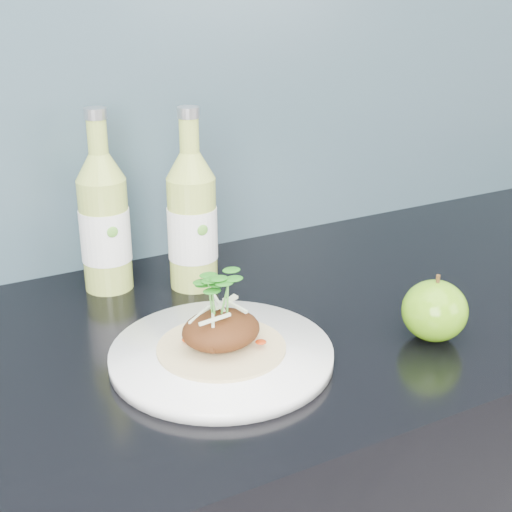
# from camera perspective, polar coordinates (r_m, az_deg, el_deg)

# --- Properties ---
(subway_backsplash) EXTENTS (4.00, 0.02, 0.70)m
(subway_backsplash) POSITION_cam_1_polar(r_m,az_deg,el_deg) (1.13, -7.67, 17.19)
(subway_backsplash) COLOR #6891A4
(subway_backsplash) RESTS_ON kitchen_counter
(dinner_plate) EXTENTS (0.36, 0.36, 0.02)m
(dinner_plate) POSITION_cam_1_polar(r_m,az_deg,el_deg) (0.87, -2.77, -7.89)
(dinner_plate) COLOR white
(dinner_plate) RESTS_ON kitchen_counter
(pork_taco) EXTENTS (0.16, 0.16, 0.10)m
(pork_taco) POSITION_cam_1_polar(r_m,az_deg,el_deg) (0.85, -2.82, -5.76)
(pork_taco) COLOR tan
(pork_taco) RESTS_ON dinner_plate
(green_apple) EXTENTS (0.10, 0.10, 0.09)m
(green_apple) POSITION_cam_1_polar(r_m,az_deg,el_deg) (0.93, 14.10, -4.26)
(green_apple) COLOR #4B9610
(green_apple) RESTS_ON kitchen_counter
(cider_bottle_left) EXTENTS (0.08, 0.08, 0.27)m
(cider_bottle_left) POSITION_cam_1_polar(r_m,az_deg,el_deg) (1.05, -12.03, 2.61)
(cider_bottle_left) COLOR #A2B74C
(cider_bottle_left) RESTS_ON kitchen_counter
(cider_bottle_right) EXTENTS (0.08, 0.08, 0.27)m
(cider_bottle_right) POSITION_cam_1_polar(r_m,az_deg,el_deg) (1.04, -5.13, 2.80)
(cider_bottle_right) COLOR #AABE4F
(cider_bottle_right) RESTS_ON kitchen_counter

